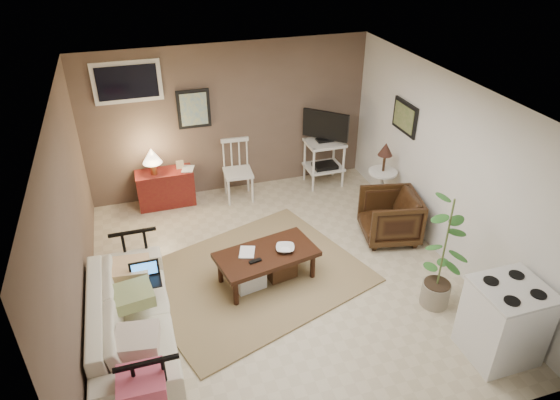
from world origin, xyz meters
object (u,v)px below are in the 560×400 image
object	(u,v)px
sofa	(130,310)
stove	(504,321)
potted_plant	(444,250)
tv_stand	(325,147)
red_console	(164,185)
armchair	(390,215)
spindle_chair	(238,172)
side_table	(383,170)
coffee_table	(266,264)

from	to	relation	value
sofa	stove	xyz separation A→B (m)	(3.64, -1.36, 0.03)
potted_plant	tv_stand	bearing A→B (deg)	92.69
tv_stand	red_console	bearing A→B (deg)	177.55
sofa	armchair	xyz separation A→B (m)	(3.57, 0.90, -0.04)
sofa	red_console	bearing A→B (deg)	-13.31
red_console	spindle_chair	bearing A→B (deg)	-6.97
side_table	sofa	bearing A→B (deg)	-157.19
sofa	spindle_chair	xyz separation A→B (m)	(1.81, 2.65, 0.04)
spindle_chair	coffee_table	bearing A→B (deg)	-94.25
sofa	red_console	world-z (taller)	red_console
tv_stand	sofa	bearing A→B (deg)	-140.87
side_table	potted_plant	distance (m)	2.12
sofa	red_console	xyz separation A→B (m)	(0.66, 2.79, -0.07)
armchair	coffee_table	bearing A→B (deg)	-66.32
spindle_chair	potted_plant	xyz separation A→B (m)	(1.63, -3.15, 0.33)
coffee_table	tv_stand	bearing A→B (deg)	52.92
stove	armchair	bearing A→B (deg)	91.87
potted_plant	stove	size ratio (longest dim) A/B	1.64
sofa	potted_plant	xyz separation A→B (m)	(3.44, -0.50, 0.36)
tv_stand	side_table	size ratio (longest dim) A/B	1.12
sofa	armchair	size ratio (longest dim) A/B	2.80
sofa	potted_plant	distance (m)	3.49
tv_stand	potted_plant	bearing A→B (deg)	-87.31
potted_plant	stove	world-z (taller)	potted_plant
tv_stand	stove	size ratio (longest dim) A/B	1.43
spindle_chair	stove	size ratio (longest dim) A/B	1.08
spindle_chair	tv_stand	distance (m)	1.50
sofa	potted_plant	world-z (taller)	potted_plant
coffee_table	armchair	size ratio (longest dim) A/B	1.73
sofa	spindle_chair	bearing A→B (deg)	-34.28
spindle_chair	tv_stand	xyz separation A→B (m)	(1.48, 0.03, 0.23)
tv_stand	potted_plant	distance (m)	3.18
coffee_table	side_table	world-z (taller)	side_table
coffee_table	armchair	bearing A→B (deg)	11.80
red_console	sofa	bearing A→B (deg)	-103.31
sofa	spindle_chair	world-z (taller)	spindle_chair
spindle_chair	tv_stand	size ratio (longest dim) A/B	0.75
potted_plant	spindle_chair	bearing A→B (deg)	117.40
armchair	sofa	bearing A→B (deg)	-63.90
sofa	stove	bearing A→B (deg)	-110.46
sofa	side_table	distance (m)	4.12
spindle_chair	red_console	bearing A→B (deg)	173.03
red_console	spindle_chair	size ratio (longest dim) A/B	1.03
tv_stand	potted_plant	world-z (taller)	potted_plant
coffee_table	side_table	size ratio (longest dim) A/B	1.15
stove	red_console	bearing A→B (deg)	125.72
coffee_table	spindle_chair	world-z (taller)	spindle_chair
tv_stand	coffee_table	bearing A→B (deg)	-127.08
coffee_table	spindle_chair	xyz separation A→B (m)	(0.16, 2.15, 0.20)
coffee_table	stove	distance (m)	2.74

